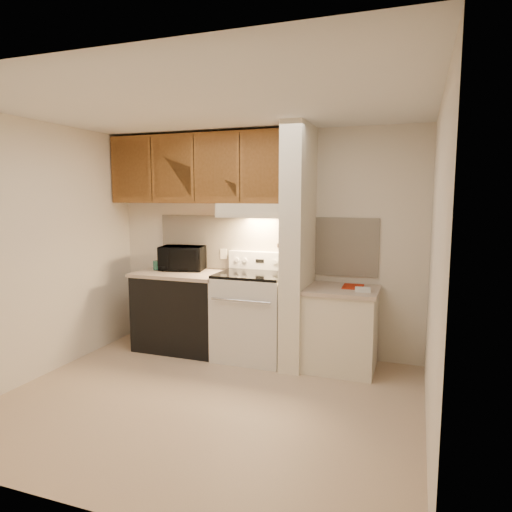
% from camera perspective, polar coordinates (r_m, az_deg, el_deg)
% --- Properties ---
extents(floor, '(3.60, 3.60, 0.00)m').
position_cam_1_polar(floor, '(4.21, -6.11, -17.54)').
color(floor, tan).
rests_on(floor, ground).
extents(ceiling, '(3.60, 3.60, 0.00)m').
position_cam_1_polar(ceiling, '(3.88, -6.65, 18.13)').
color(ceiling, white).
rests_on(ceiling, wall_back).
extents(wall_back, '(3.60, 2.50, 0.02)m').
position_cam_1_polar(wall_back, '(5.23, 0.84, 1.70)').
color(wall_back, silver).
rests_on(wall_back, floor).
extents(wall_left, '(0.02, 3.00, 2.50)m').
position_cam_1_polar(wall_left, '(4.91, -25.61, 0.57)').
color(wall_left, silver).
rests_on(wall_left, floor).
extents(wall_right, '(0.02, 3.00, 2.50)m').
position_cam_1_polar(wall_right, '(3.47, 21.43, -1.82)').
color(wall_right, silver).
rests_on(wall_right, floor).
extents(backsplash, '(2.60, 0.02, 0.63)m').
position_cam_1_polar(backsplash, '(5.22, 0.80, 1.52)').
color(backsplash, white).
rests_on(backsplash, wall_back).
extents(range_body, '(0.76, 0.65, 0.92)m').
position_cam_1_polar(range_body, '(5.06, -0.45, -7.62)').
color(range_body, silver).
rests_on(range_body, floor).
extents(oven_window, '(0.50, 0.01, 0.30)m').
position_cam_1_polar(oven_window, '(4.76, -1.77, -8.10)').
color(oven_window, black).
rests_on(oven_window, range_body).
extents(oven_handle, '(0.65, 0.02, 0.02)m').
position_cam_1_polar(oven_handle, '(4.67, -1.95, -5.61)').
color(oven_handle, silver).
rests_on(oven_handle, range_body).
extents(cooktop, '(0.74, 0.64, 0.03)m').
position_cam_1_polar(cooktop, '(4.95, -0.46, -2.31)').
color(cooktop, black).
rests_on(cooktop, range_body).
extents(range_backguard, '(0.76, 0.08, 0.20)m').
position_cam_1_polar(range_backguard, '(5.20, 0.62, -0.56)').
color(range_backguard, silver).
rests_on(range_backguard, range_body).
extents(range_display, '(0.10, 0.01, 0.04)m').
position_cam_1_polar(range_display, '(5.16, 0.47, -0.62)').
color(range_display, black).
rests_on(range_display, range_backguard).
extents(range_knob_left_outer, '(0.05, 0.02, 0.05)m').
position_cam_1_polar(range_knob_left_outer, '(5.26, -2.43, -0.48)').
color(range_knob_left_outer, silver).
rests_on(range_knob_left_outer, range_backguard).
extents(range_knob_left_inner, '(0.05, 0.02, 0.05)m').
position_cam_1_polar(range_knob_left_inner, '(5.22, -1.41, -0.53)').
color(range_knob_left_inner, silver).
rests_on(range_knob_left_inner, range_backguard).
extents(range_knob_right_inner, '(0.05, 0.02, 0.05)m').
position_cam_1_polar(range_knob_right_inner, '(5.10, 2.37, -0.72)').
color(range_knob_right_inner, silver).
rests_on(range_knob_right_inner, range_backguard).
extents(range_knob_right_outer, '(0.05, 0.02, 0.05)m').
position_cam_1_polar(range_knob_right_outer, '(5.07, 3.45, -0.77)').
color(range_knob_right_outer, silver).
rests_on(range_knob_right_outer, range_backguard).
extents(dishwasher_front, '(1.00, 0.63, 0.87)m').
position_cam_1_polar(dishwasher_front, '(5.43, -9.24, -6.94)').
color(dishwasher_front, black).
rests_on(dishwasher_front, floor).
extents(left_countertop, '(1.04, 0.67, 0.04)m').
position_cam_1_polar(left_countertop, '(5.33, -9.34, -2.20)').
color(left_countertop, '#C0A893').
rests_on(left_countertop, dishwasher_front).
extents(spoon_rest, '(0.21, 0.13, 0.01)m').
position_cam_1_polar(spoon_rest, '(5.63, -10.69, -1.44)').
color(spoon_rest, black).
rests_on(spoon_rest, left_countertop).
extents(teal_jar, '(0.11, 0.11, 0.11)m').
position_cam_1_polar(teal_jar, '(5.54, -12.25, -1.13)').
color(teal_jar, '#276B5A').
rests_on(teal_jar, left_countertop).
extents(outlet, '(0.08, 0.01, 0.12)m').
position_cam_1_polar(outlet, '(5.40, -4.08, 0.26)').
color(outlet, beige).
rests_on(outlet, backsplash).
extents(microwave, '(0.57, 0.44, 0.28)m').
position_cam_1_polar(microwave, '(5.45, -9.13, -0.25)').
color(microwave, black).
rests_on(microwave, left_countertop).
extents(partition_pillar, '(0.22, 0.70, 2.50)m').
position_cam_1_polar(partition_pillar, '(4.75, 5.30, 1.08)').
color(partition_pillar, white).
rests_on(partition_pillar, floor).
extents(pillar_trim, '(0.01, 0.70, 0.04)m').
position_cam_1_polar(pillar_trim, '(4.78, 3.96, 1.73)').
color(pillar_trim, brown).
rests_on(pillar_trim, partition_pillar).
extents(knife_strip, '(0.02, 0.42, 0.04)m').
position_cam_1_polar(knife_strip, '(4.73, 3.73, 1.91)').
color(knife_strip, black).
rests_on(knife_strip, partition_pillar).
extents(knife_blade_a, '(0.01, 0.03, 0.16)m').
position_cam_1_polar(knife_blade_a, '(4.58, 3.00, 0.48)').
color(knife_blade_a, silver).
rests_on(knife_blade_a, knife_strip).
extents(knife_handle_a, '(0.02, 0.02, 0.10)m').
position_cam_1_polar(knife_handle_a, '(4.58, 3.07, 2.36)').
color(knife_handle_a, black).
rests_on(knife_handle_a, knife_strip).
extents(knife_blade_b, '(0.01, 0.04, 0.18)m').
position_cam_1_polar(knife_blade_b, '(4.68, 3.36, 0.50)').
color(knife_blade_b, silver).
rests_on(knife_blade_b, knife_strip).
extents(knife_handle_b, '(0.02, 0.02, 0.10)m').
position_cam_1_polar(knife_handle_b, '(4.65, 3.31, 2.43)').
color(knife_handle_b, black).
rests_on(knife_handle_b, knife_strip).
extents(knife_blade_c, '(0.01, 0.04, 0.20)m').
position_cam_1_polar(knife_blade_c, '(4.75, 3.60, 0.48)').
color(knife_blade_c, silver).
rests_on(knife_blade_c, knife_strip).
extents(knife_handle_c, '(0.02, 0.02, 0.10)m').
position_cam_1_polar(knife_handle_c, '(4.72, 3.56, 2.51)').
color(knife_handle_c, black).
rests_on(knife_handle_c, knife_strip).
extents(knife_blade_d, '(0.01, 0.04, 0.16)m').
position_cam_1_polar(knife_blade_d, '(4.81, 3.81, 0.81)').
color(knife_blade_d, silver).
rests_on(knife_blade_d, knife_strip).
extents(knife_handle_d, '(0.02, 0.02, 0.10)m').
position_cam_1_polar(knife_handle_d, '(4.81, 3.86, 2.60)').
color(knife_handle_d, black).
rests_on(knife_handle_d, knife_strip).
extents(knife_blade_e, '(0.01, 0.04, 0.18)m').
position_cam_1_polar(knife_blade_e, '(4.90, 4.10, 0.81)').
color(knife_blade_e, silver).
rests_on(knife_blade_e, knife_strip).
extents(knife_handle_e, '(0.02, 0.02, 0.10)m').
position_cam_1_polar(knife_handle_e, '(4.88, 4.12, 2.68)').
color(knife_handle_e, black).
rests_on(knife_handle_e, knife_strip).
extents(oven_mitt, '(0.03, 0.09, 0.23)m').
position_cam_1_polar(oven_mitt, '(4.96, 4.30, 0.21)').
color(oven_mitt, gray).
rests_on(oven_mitt, partition_pillar).
extents(right_cab_base, '(0.70, 0.60, 0.81)m').
position_cam_1_polar(right_cab_base, '(4.83, 10.54, -9.15)').
color(right_cab_base, beige).
rests_on(right_cab_base, floor).
extents(right_countertop, '(0.74, 0.64, 0.04)m').
position_cam_1_polar(right_countertop, '(4.73, 10.66, -4.21)').
color(right_countertop, '#C0A893').
rests_on(right_countertop, right_cab_base).
extents(red_folder, '(0.21, 0.28, 0.01)m').
position_cam_1_polar(red_folder, '(4.81, 12.04, -3.76)').
color(red_folder, '#A4220B').
rests_on(red_folder, right_countertop).
extents(white_box, '(0.16, 0.12, 0.04)m').
position_cam_1_polar(white_box, '(4.60, 13.19, -4.12)').
color(white_box, white).
rests_on(white_box, right_countertop).
extents(range_hood, '(0.78, 0.44, 0.15)m').
position_cam_1_polar(range_hood, '(5.00, 0.03, 5.73)').
color(range_hood, beige).
rests_on(range_hood, upper_cabinets).
extents(hood_lip, '(0.78, 0.04, 0.06)m').
position_cam_1_polar(hood_lip, '(4.80, -0.81, 5.12)').
color(hood_lip, beige).
rests_on(hood_lip, range_hood).
extents(upper_cabinets, '(2.18, 0.33, 0.77)m').
position_cam_1_polar(upper_cabinets, '(5.32, -6.95, 10.75)').
color(upper_cabinets, brown).
rests_on(upper_cabinets, wall_back).
extents(cab_door_a, '(0.46, 0.01, 0.63)m').
position_cam_1_polar(cab_door_a, '(5.60, -15.33, 10.38)').
color(cab_door_a, brown).
rests_on(cab_door_a, upper_cabinets).
extents(cab_gap_a, '(0.01, 0.01, 0.73)m').
position_cam_1_polar(cab_gap_a, '(5.45, -12.95, 10.54)').
color(cab_gap_a, black).
rests_on(cab_gap_a, upper_cabinets).
extents(cab_door_b, '(0.46, 0.01, 0.63)m').
position_cam_1_polar(cab_door_b, '(5.31, -10.41, 10.69)').
color(cab_door_b, brown).
rests_on(cab_door_b, upper_cabinets).
extents(cab_gap_b, '(0.01, 0.01, 0.73)m').
position_cam_1_polar(cab_gap_b, '(5.17, -7.76, 10.82)').
color(cab_gap_b, black).
rests_on(cab_gap_b, upper_cabinets).
extents(cab_door_c, '(0.46, 0.01, 0.63)m').
position_cam_1_polar(cab_door_c, '(5.06, -4.96, 10.94)').
color(cab_door_c, brown).
rests_on(cab_door_c, upper_cabinets).
extents(cab_gap_c, '(0.01, 0.01, 0.73)m').
position_cam_1_polar(cab_gap_c, '(4.95, -2.04, 11.04)').
color(cab_gap_c, black).
rests_on(cab_gap_c, upper_cabinets).
extents(cab_door_d, '(0.46, 0.01, 0.63)m').
position_cam_1_polar(cab_door_d, '(4.86, 1.01, 11.11)').
color(cab_door_d, brown).
rests_on(cab_door_d, upper_cabinets).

